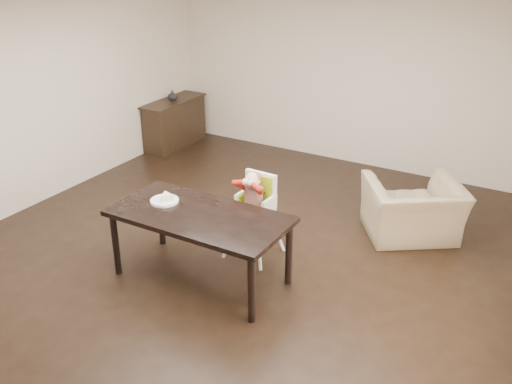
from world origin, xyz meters
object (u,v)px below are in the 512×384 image
Objects in this scene: high_chair at (255,197)px; dining_table at (200,221)px; sideboard at (175,123)px; armchair at (414,201)px.

dining_table is at bearing -104.64° from high_chair.
sideboard is (-2.73, 3.11, -0.27)m from dining_table.
sideboard is (-2.96, 2.40, -0.31)m from high_chair.
armchair is at bearing -14.46° from sideboard.
armchair is 4.49m from sideboard.
armchair is 0.83× the size of sideboard.
high_chair reaches higher than dining_table.
dining_table is at bearing 16.51° from armchair.
armchair is at bearing 51.01° from dining_table.
high_chair is at bearing 72.81° from dining_table.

